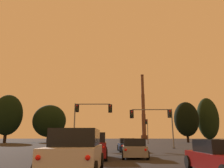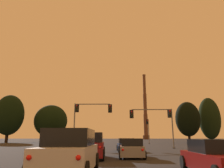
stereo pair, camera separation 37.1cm
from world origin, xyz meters
name	(u,v)px [view 1 (the left image)]	position (x,y,z in m)	size (l,w,h in m)	color
sedan_right_lane_third	(223,158)	(2.89, 6.85, 0.67)	(2.01, 4.71, 1.43)	maroon
suv_left_lane_third	(76,152)	(-3.28, 6.80, 0.90)	(2.11, 4.91, 1.86)	silver
sedan_center_lane_front	(127,145)	(-0.24, 22.61, 0.67)	(2.16, 4.77, 1.43)	navy
suv_left_lane_second	(93,146)	(-3.25, 14.08, 0.90)	(2.29, 4.97, 1.86)	maroon
hatchback_center_lane_second	(134,149)	(-0.15, 14.72, 0.66)	(2.02, 4.15, 1.44)	gray
traffic_light_overhead_left	(87,114)	(-5.69, 29.51, 4.94)	(5.73, 0.50, 6.45)	slate
traffic_light_far_right	(147,127)	(6.84, 54.59, 4.02)	(0.78, 0.50, 6.14)	slate
traffic_light_overhead_right	(158,118)	(4.70, 29.53, 4.34)	(6.37, 0.50, 5.62)	slate
smokestack	(143,113)	(21.95, 173.13, 20.61)	(5.15, 5.15, 52.58)	#523427
treeline_left_mid	(7,115)	(-34.06, 63.37, 8.19)	(8.87, 7.98, 14.30)	black
treeline_right_mid	(186,119)	(20.82, 65.87, 7.06)	(7.55, 6.79, 12.38)	black
treeline_center_right	(208,118)	(30.06, 71.91, 7.80)	(7.11, 6.40, 14.73)	black
treeline_center_left	(49,121)	(-22.42, 67.60, 6.66)	(10.50, 9.45, 11.75)	black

